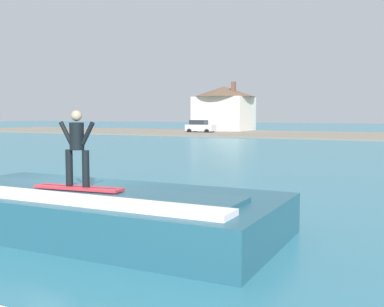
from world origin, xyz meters
TOP-DOWN VIEW (x-y plane):
  - ground_plane at (0.00, 0.00)m, footprint 260.00×260.00m
  - wave_crest at (1.51, -1.36)m, footprint 8.57×3.85m
  - surfboard at (1.41, -1.79)m, footprint 2.15×0.60m
  - surfer at (1.37, -1.75)m, footprint 0.97×0.32m
  - shoreline_bank at (0.00, 49.68)m, footprint 120.00×20.21m
  - car_near_shore at (-19.39, 48.89)m, footprint 4.10×2.03m
  - house_with_chimney at (-19.23, 57.25)m, footprint 9.75×9.75m

SIDE VIEW (x-z plane):
  - ground_plane at x=0.00m, z-range 0.00..0.00m
  - shoreline_bank at x=0.00m, z-range 0.00..0.17m
  - wave_crest at x=1.51m, z-range -0.03..1.00m
  - car_near_shore at x=-19.39m, z-range 0.01..1.87m
  - surfboard at x=1.41m, z-range 1.03..1.09m
  - surfer at x=1.37m, z-range 1.18..2.88m
  - house_with_chimney at x=-19.23m, z-range 0.04..7.57m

